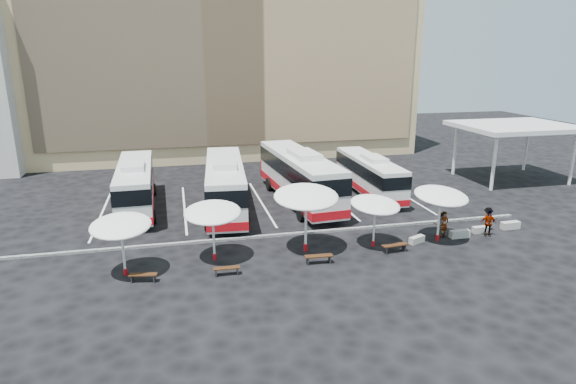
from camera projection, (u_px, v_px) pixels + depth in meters
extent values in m
plane|color=black|center=(283.00, 239.00, 30.71)|extent=(120.00, 120.00, 0.00)
cube|color=tan|center=(224.00, 44.00, 57.21)|extent=(42.00, 18.00, 25.00)
cube|color=tan|center=(234.00, 47.00, 48.83)|extent=(40.00, 0.30, 20.00)
cube|color=silver|center=(515.00, 126.00, 43.95)|extent=(10.00, 8.00, 0.40)
cylinder|color=silver|center=(494.00, 163.00, 40.98)|extent=(0.30, 0.30, 4.80)
cylinder|color=silver|center=(573.00, 159.00, 42.73)|extent=(0.30, 0.30, 4.80)
cylinder|color=silver|center=(455.00, 150.00, 46.59)|extent=(0.30, 0.30, 4.80)
cylinder|color=silver|center=(526.00, 147.00, 48.35)|extent=(0.30, 0.30, 4.80)
cube|color=black|center=(282.00, 235.00, 31.15)|extent=(34.00, 0.25, 0.15)
cube|color=white|center=(102.00, 213.00, 35.56)|extent=(0.15, 12.00, 0.01)
cube|color=white|center=(184.00, 208.00, 36.88)|extent=(0.15, 12.00, 0.01)
cube|color=white|center=(261.00, 202.00, 38.19)|extent=(0.15, 12.00, 0.01)
cube|color=white|center=(333.00, 198.00, 39.51)|extent=(0.15, 12.00, 0.01)
cube|color=white|center=(401.00, 193.00, 40.82)|extent=(0.15, 12.00, 0.01)
cube|color=silver|center=(136.00, 184.00, 36.25)|extent=(2.78, 11.73, 2.91)
cube|color=black|center=(135.00, 177.00, 36.09)|extent=(2.84, 11.79, 1.07)
cube|color=#B20C14|center=(137.00, 198.00, 36.54)|extent=(2.84, 11.79, 0.53)
cube|color=#B20C14|center=(139.00, 176.00, 41.87)|extent=(2.49, 0.27, 1.36)
cube|color=silver|center=(133.00, 166.00, 34.89)|extent=(1.64, 2.96, 0.39)
cylinder|color=black|center=(123.00, 191.00, 39.50)|extent=(0.37, 0.98, 0.97)
cylinder|color=black|center=(154.00, 189.00, 40.10)|extent=(0.37, 0.98, 0.97)
cylinder|color=black|center=(117.00, 220.00, 32.73)|extent=(0.37, 0.98, 0.97)
cylinder|color=black|center=(153.00, 217.00, 33.33)|extent=(0.37, 0.98, 0.97)
cube|color=silver|center=(225.00, 184.00, 35.85)|extent=(3.69, 12.79, 3.15)
cube|color=black|center=(225.00, 175.00, 35.67)|extent=(3.76, 12.86, 1.16)
cube|color=#B20C14|center=(226.00, 198.00, 36.17)|extent=(3.76, 12.86, 0.58)
cube|color=#B20C14|center=(224.00, 174.00, 42.06)|extent=(2.70, 0.44, 1.47)
cube|color=silver|center=(224.00, 163.00, 34.35)|extent=(1.94, 3.28, 0.42)
cylinder|color=black|center=(209.00, 191.00, 39.58)|extent=(0.46, 1.08, 1.05)
cylinder|color=black|center=(241.00, 189.00, 39.95)|extent=(0.46, 1.08, 1.05)
cylinder|color=black|center=(207.00, 223.00, 32.09)|extent=(0.46, 1.08, 1.05)
cylinder|color=black|center=(247.00, 221.00, 32.45)|extent=(0.46, 1.08, 1.05)
cube|color=silver|center=(299.00, 175.00, 37.87)|extent=(3.81, 13.47, 3.32)
cube|color=black|center=(299.00, 167.00, 37.69)|extent=(3.88, 13.54, 1.22)
cube|color=#B20C14|center=(299.00, 190.00, 38.21)|extent=(3.88, 13.54, 0.61)
cube|color=#B20C14|center=(276.00, 167.00, 44.19)|extent=(2.84, 0.44, 1.55)
cube|color=silver|center=(304.00, 154.00, 36.34)|extent=(2.03, 3.45, 0.44)
cylinder|color=black|center=(269.00, 184.00, 41.46)|extent=(0.47, 1.13, 1.11)
cylinder|color=black|center=(300.00, 182.00, 42.27)|extent=(0.47, 1.13, 1.11)
cylinder|color=black|center=(301.00, 213.00, 33.85)|extent=(0.47, 1.13, 1.11)
cylinder|color=black|center=(337.00, 210.00, 34.66)|extent=(0.47, 1.13, 1.11)
cube|color=silver|center=(369.00, 174.00, 40.07)|extent=(2.30, 10.65, 2.66)
cube|color=black|center=(370.00, 168.00, 39.92)|extent=(2.35, 10.70, 0.97)
cube|color=#B20C14|center=(369.00, 185.00, 40.33)|extent=(2.35, 10.70, 0.49)
cube|color=#B20C14|center=(348.00, 168.00, 45.23)|extent=(2.27, 0.19, 1.24)
cube|color=silver|center=(374.00, 158.00, 38.82)|extent=(1.44, 2.67, 0.35)
cylinder|color=black|center=(344.00, 181.00, 43.09)|extent=(0.32, 0.89, 0.89)
cylinder|color=black|center=(367.00, 179.00, 43.56)|extent=(0.32, 0.89, 0.89)
cylinder|color=black|center=(372.00, 202.00, 36.86)|extent=(0.32, 0.89, 0.89)
cylinder|color=black|center=(399.00, 200.00, 37.33)|extent=(0.32, 0.89, 0.89)
cylinder|color=silver|center=(123.00, 251.00, 25.28)|extent=(0.14, 0.14, 2.76)
cylinder|color=#B20C14|center=(125.00, 272.00, 25.61)|extent=(0.21, 0.21, 0.37)
ellipsoid|color=white|center=(121.00, 226.00, 24.89)|extent=(3.30, 3.34, 0.94)
cylinder|color=silver|center=(214.00, 237.00, 27.18)|extent=(0.15, 0.15, 2.82)
cylinder|color=#B20C14|center=(215.00, 257.00, 27.51)|extent=(0.23, 0.23, 0.38)
ellipsoid|color=white|center=(213.00, 212.00, 26.78)|extent=(3.63, 3.67, 0.97)
cylinder|color=silver|center=(306.00, 224.00, 28.36)|extent=(0.17, 0.17, 3.34)
cylinder|color=#B20C14|center=(306.00, 247.00, 28.76)|extent=(0.27, 0.27, 0.45)
ellipsoid|color=white|center=(306.00, 196.00, 27.89)|extent=(4.14, 4.18, 1.14)
cylinder|color=silver|center=(374.00, 226.00, 29.14)|extent=(0.16, 0.16, 2.64)
cylinder|color=#B20C14|center=(373.00, 244.00, 29.45)|extent=(0.25, 0.25, 0.35)
ellipsoid|color=white|center=(375.00, 205.00, 28.76)|extent=(3.85, 3.88, 0.90)
cylinder|color=silver|center=(439.00, 219.00, 30.02)|extent=(0.16, 0.16, 2.90)
cylinder|color=#B20C14|center=(437.00, 238.00, 30.36)|extent=(0.25, 0.25, 0.39)
ellipsoid|color=white|center=(441.00, 196.00, 29.60)|extent=(3.95, 3.98, 0.99)
cube|color=black|center=(143.00, 275.00, 24.77)|extent=(1.48, 0.64, 0.06)
cube|color=black|center=(132.00, 279.00, 24.81)|extent=(0.12, 0.37, 0.38)
cube|color=black|center=(154.00, 278.00, 24.85)|extent=(0.12, 0.37, 0.38)
cube|color=black|center=(227.00, 268.00, 25.54)|extent=(1.43, 0.41, 0.06)
cube|color=black|center=(216.00, 273.00, 25.49)|extent=(0.07, 0.36, 0.38)
cube|color=black|center=(237.00, 271.00, 25.72)|extent=(0.07, 0.36, 0.38)
cube|color=black|center=(319.00, 256.00, 26.94)|extent=(1.61, 0.51, 0.06)
cube|color=black|center=(308.00, 261.00, 26.90)|extent=(0.08, 0.41, 0.42)
cube|color=black|center=(330.00, 259.00, 27.12)|extent=(0.08, 0.41, 0.42)
cube|color=black|center=(395.00, 245.00, 28.50)|extent=(1.62, 0.57, 0.06)
cube|color=black|center=(385.00, 250.00, 28.37)|extent=(0.10, 0.41, 0.42)
cube|color=black|center=(404.00, 247.00, 28.76)|extent=(0.10, 0.41, 0.42)
cube|color=#969691|center=(417.00, 240.00, 29.97)|extent=(1.18, 0.79, 0.42)
cube|color=#969691|center=(460.00, 234.00, 30.83)|extent=(1.31, 0.45, 0.49)
cube|color=#969691|center=(481.00, 230.00, 31.70)|extent=(1.14, 0.41, 0.42)
cube|color=#969691|center=(510.00, 225.00, 32.39)|extent=(1.31, 0.47, 0.49)
imported|color=black|center=(444.00, 224.00, 30.78)|extent=(0.72, 0.59, 1.71)
imported|color=black|center=(440.00, 225.00, 30.85)|extent=(0.96, 0.86, 1.63)
imported|color=black|center=(488.00, 223.00, 30.96)|extent=(1.08, 0.73, 1.71)
imported|color=black|center=(488.00, 219.00, 31.91)|extent=(1.08, 0.66, 1.61)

